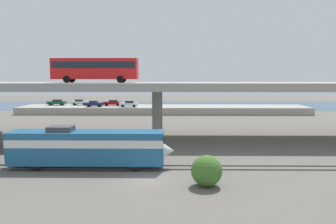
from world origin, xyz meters
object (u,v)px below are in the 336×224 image
at_px(transit_bus_on_overpass, 95,68).
at_px(parked_car_0, 113,103).
at_px(parked_car_3, 129,104).
at_px(train_locomotive, 95,146).
at_px(parked_car_2, 57,102).
at_px(parked_car_1, 80,102).
at_px(parked_car_4, 94,104).

distance_m(transit_bus_on_overpass, parked_car_0, 37.78).
height_order(transit_bus_on_overpass, parked_car_0, transit_bus_on_overpass).
distance_m(parked_car_0, parked_car_3, 5.57).
bearing_deg(train_locomotive, parked_car_2, 112.69).
distance_m(parked_car_1, parked_car_3, 14.28).
distance_m(train_locomotive, parked_car_0, 52.21).
xyz_separation_m(transit_bus_on_overpass, parked_car_2, (-19.02, 38.25, -7.75)).
bearing_deg(transit_bus_on_overpass, parked_car_2, 116.44).
xyz_separation_m(parked_car_3, parked_car_4, (-8.53, 0.29, -0.00)).
height_order(transit_bus_on_overpass, parked_car_1, transit_bus_on_overpass).
xyz_separation_m(train_locomotive, parked_car_4, (-11.45, 48.72, 0.33)).
relative_size(train_locomotive, parked_car_4, 3.96).
relative_size(transit_bus_on_overpass, parked_car_0, 2.57).
relative_size(train_locomotive, parked_car_1, 3.94).
bearing_deg(parked_car_4, transit_bus_on_overpass, -76.29).
distance_m(parked_car_1, parked_car_4, 6.76).
bearing_deg(parked_car_1, transit_bus_on_overpass, -71.25).
relative_size(train_locomotive, parked_car_3, 3.64).
relative_size(parked_car_2, parked_car_4, 1.12).
bearing_deg(parked_car_1, parked_car_3, -20.59).
distance_m(train_locomotive, parked_car_3, 48.51).
height_order(train_locomotive, parked_car_4, train_locomotive).
xyz_separation_m(train_locomotive, parked_car_1, (-16.29, 53.45, 0.33)).
xyz_separation_m(transit_bus_on_overpass, parked_car_1, (-13.07, 38.51, -7.75)).
height_order(parked_car_1, parked_car_2, same).
xyz_separation_m(parked_car_1, parked_car_3, (13.37, -5.02, 0.00)).
xyz_separation_m(parked_car_2, parked_car_4, (10.78, -4.47, -0.00)).
distance_m(parked_car_0, parked_car_4, 4.98).
distance_m(parked_car_0, parked_car_1, 9.02).
bearing_deg(train_locomotive, parked_car_0, 98.20).
bearing_deg(parked_car_0, parked_car_2, -5.85).
xyz_separation_m(parked_car_1, parked_car_4, (4.83, -4.73, 0.00)).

